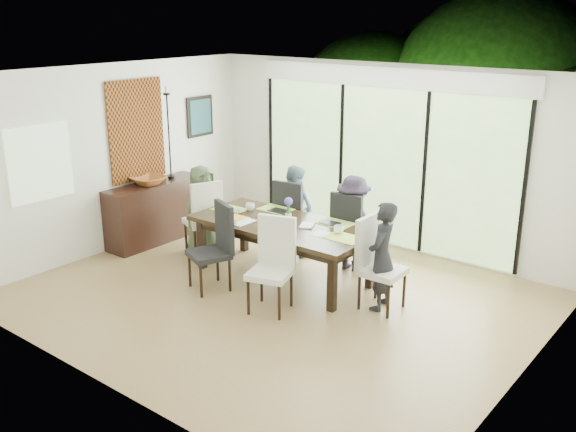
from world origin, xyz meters
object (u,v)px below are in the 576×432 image
Objects in this scene: table_top at (283,225)px; laptop at (230,212)px; chair_far_right at (354,229)px; cup_a at (250,207)px; chair_near_right at (270,266)px; person_far_left at (295,209)px; person_left_end at (203,210)px; person_far_right at (353,223)px; cup_b at (287,224)px; bowl at (148,180)px; chair_left_end at (202,216)px; sideboard at (156,212)px; person_right_end at (382,256)px; chair_far_left at (295,216)px; cup_c at (339,230)px; chair_near_left at (209,248)px; vase at (288,218)px.

laptop is at bearing -173.29° from table_top.
chair_far_right is 1.45m from cup_a.
chair_near_right is 1.95m from person_far_left.
cup_a is (-0.25, -0.68, 0.16)m from person_far_left.
person_far_right is (2.03, 0.83, 0.00)m from person_left_end.
table_top is 1.86× the size of person_far_right.
bowl reaches higher than cup_b.
chair_left_end reaches higher than cup_b.
cup_a is 0.08× the size of sideboard.
person_far_left is 2.19m from sideboard.
chair_near_right is 11.00× the size of cup_b.
person_far_right is at bearing 135.33° from chair_left_end.
person_right_end reaches higher than sideboard.
bowl is at bearing -55.85° from chair_left_end.
table_top is 2.18× the size of chair_far_right.
chair_far_left is 1.00× the size of chair_far_right.
cup_a is at bearing 178.09° from cup_c.
bowl is (-1.58, -0.08, 0.20)m from laptop.
person_left_end reaches higher than chair_left_end.
person_right_end reaches higher than laptop.
chair_left_end is at bearing 166.80° from laptop.
cup_c is 0.26× the size of bowl.
person_far_right is at bearing 18.70° from bowl.
person_far_right reaches higher than chair_far_right.
chair_far_left is 0.85× the size of person_right_end.
chair_near_left is (1.00, -0.87, 0.00)m from chair_left_end.
person_left_end is 0.81× the size of sideboard.
chair_far_right reaches higher than cup_b.
chair_near_left is at bearing -119.89° from table_top.
bowl is (-1.93, 0.69, 0.42)m from chair_near_left.
chair_far_left is 2.27m from bowl.
person_left_end reaches higher than cup_a.
cup_a is (0.80, 0.15, 0.25)m from chair_left_end.
vase is 0.18m from cup_b.
person_far_left is 1.00× the size of person_far_right.
table_top is at bearing -12.09° from cup_a.
chair_left_end is 11.00× the size of cup_b.
vase is at bearing -79.78° from person_left_end.
table_top is 0.12m from vase.
laptop is 1.00m from cup_b.
chair_far_right is at bearing 172.67° from chair_far_left.
person_far_right is at bearing 66.73° from cup_b.
table_top is 1.00m from person_far_right.
vase is 0.91m from laptop.
chair_near_right is at bearing -40.36° from cup_a.
chair_far_left is 0.69× the size of sideboard.
sideboard is (-2.48, -0.13, -0.37)m from vase.
person_far_left is at bearing -42.79° from person_left_end.
chair_far_right is 1.72m from chair_near_right.
chair_far_right is 0.85× the size of person_far_right.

